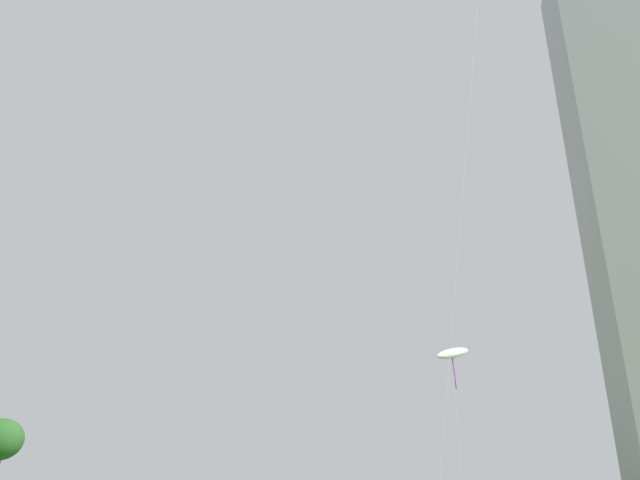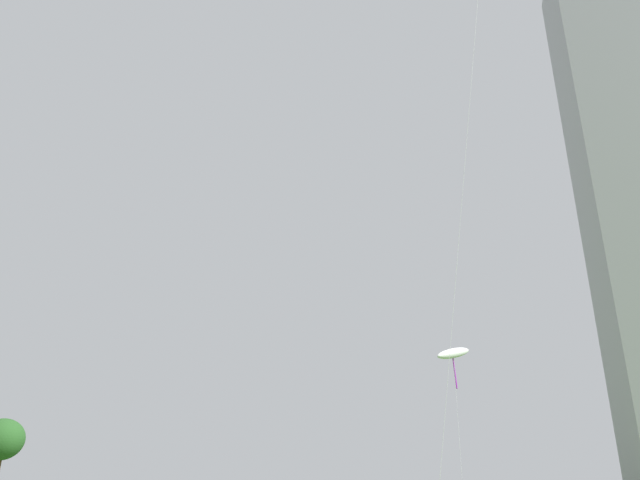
{
  "view_description": "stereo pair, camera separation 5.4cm",
  "coord_description": "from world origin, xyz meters",
  "views": [
    {
      "loc": [
        5.56,
        -16.15,
        1.85
      ],
      "look_at": [
        0.81,
        10.55,
        12.78
      ],
      "focal_mm": 34.67,
      "sensor_mm": 36.0,
      "label": 1
    },
    {
      "loc": [
        5.62,
        -16.14,
        1.85
      ],
      "look_at": [
        0.81,
        10.55,
        12.78
      ],
      "focal_mm": 34.67,
      "sensor_mm": 36.0,
      "label": 2
    }
  ],
  "objects": [
    {
      "name": "kite_flying_2",
      "position": [
        7.25,
        29.36,
        10.93
      ],
      "size": [
        2.96,
        4.14,
        11.77
      ],
      "color": "silver",
      "rests_on": "ground"
    },
    {
      "name": "park_tree_0",
      "position": [
        -28.54,
        30.17,
        5.39
      ],
      "size": [
        3.48,
        3.48,
        7.11
      ],
      "color": "brown",
      "rests_on": "ground"
    },
    {
      "name": "distant_highrise_0",
      "position": [
        45.61,
        94.54,
        52.85
      ],
      "size": [
        20.68,
        18.91,
        105.7
      ],
      "primitive_type": "cube",
      "rotation": [
        0.0,
        0.0,
        -0.07
      ],
      "color": "#939399",
      "rests_on": "ground"
    }
  ]
}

